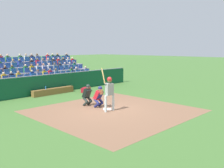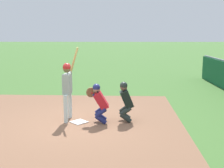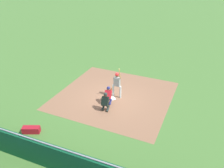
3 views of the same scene
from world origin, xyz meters
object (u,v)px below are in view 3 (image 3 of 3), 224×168
object	(u,v)px
home_plate_marker	(112,98)
batter_at_plate	(117,82)
home_plate_umpire	(105,101)
catcher_crouching	(108,94)
equipment_duffel_bag	(31,130)
dugout_bench	(53,154)
water_bottle_on_bench	(64,152)

from	to	relation	value
home_plate_marker	batter_at_plate	distance (m)	1.23
home_plate_marker	home_plate_umpire	world-z (taller)	home_plate_umpire
catcher_crouching	home_plate_umpire	distance (m)	0.84
equipment_duffel_bag	home_plate_marker	bearing A→B (deg)	38.46
catcher_crouching	dugout_bench	bearing A→B (deg)	-95.97
water_bottle_on_bench	dugout_bench	bearing A→B (deg)	-179.89
home_plate_umpire	dugout_bench	distance (m)	4.67
water_bottle_on_bench	catcher_crouching	bearing A→B (deg)	90.79
water_bottle_on_bench	equipment_duffel_bag	xyz separation A→B (m)	(-2.85, 1.06, -0.37)
catcher_crouching	home_plate_marker	bearing A→B (deg)	90.21
batter_at_plate	water_bottle_on_bench	xyz separation A→B (m)	(-0.14, -6.42, -0.61)
batter_at_plate	water_bottle_on_bench	world-z (taller)	batter_at_plate
home_plate_umpire	equipment_duffel_bag	world-z (taller)	home_plate_umpire
catcher_crouching	dugout_bench	size ratio (longest dim) A/B	0.38
batter_at_plate	home_plate_umpire	size ratio (longest dim) A/B	1.80
dugout_bench	equipment_duffel_bag	size ratio (longest dim) A/B	3.54
home_plate_marker	catcher_crouching	bearing A→B (deg)	-89.79
catcher_crouching	water_bottle_on_bench	distance (m)	5.41
batter_at_plate	water_bottle_on_bench	size ratio (longest dim) A/B	10.16
water_bottle_on_bench	equipment_duffel_bag	size ratio (longest dim) A/B	0.24
home_plate_umpire	equipment_duffel_bag	xyz separation A→B (m)	(-2.93, -3.53, -0.52)
catcher_crouching	equipment_duffel_bag	bearing A→B (deg)	-122.51
home_plate_marker	dugout_bench	distance (m)	6.08
batter_at_plate	home_plate_umpire	bearing A→B (deg)	-91.97
batter_at_plate	catcher_crouching	distance (m)	1.14
water_bottle_on_bench	batter_at_plate	bearing A→B (deg)	88.71
dugout_bench	home_plate_marker	bearing A→B (deg)	84.69
home_plate_marker	catcher_crouching	distance (m)	0.94
dugout_bench	home_plate_umpire	bearing A→B (deg)	81.07
catcher_crouching	batter_at_plate	bearing A→B (deg)	77.84
catcher_crouching	water_bottle_on_bench	bearing A→B (deg)	-89.21
water_bottle_on_bench	equipment_duffel_bag	bearing A→B (deg)	159.55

